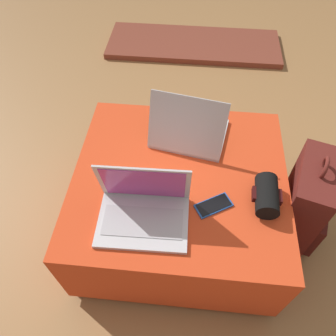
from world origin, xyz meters
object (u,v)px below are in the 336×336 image
laptop_near (143,208)px  backpack (303,206)px  laptop_far (189,131)px  cell_phone (214,205)px  wrist_brace (267,196)px

laptop_near → backpack: laptop_near is taller
laptop_near → laptop_far: size_ratio=0.94×
laptop_far → backpack: size_ratio=0.64×
cell_phone → backpack: 0.50m
laptop_far → cell_phone: bearing=119.4°
laptop_far → backpack: (0.55, -0.19, -0.24)m
laptop_far → wrist_brace: bearing=146.4°
backpack → wrist_brace: bearing=133.8°
cell_phone → wrist_brace: wrist_brace is taller
laptop_far → cell_phone: size_ratio=2.32×
laptop_far → laptop_near: bearing=81.1°
backpack → wrist_brace: 0.35m
backpack → laptop_near: bearing=124.4°
laptop_near → backpack: bearing=16.6°
laptop_far → wrist_brace: laptop_far is taller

